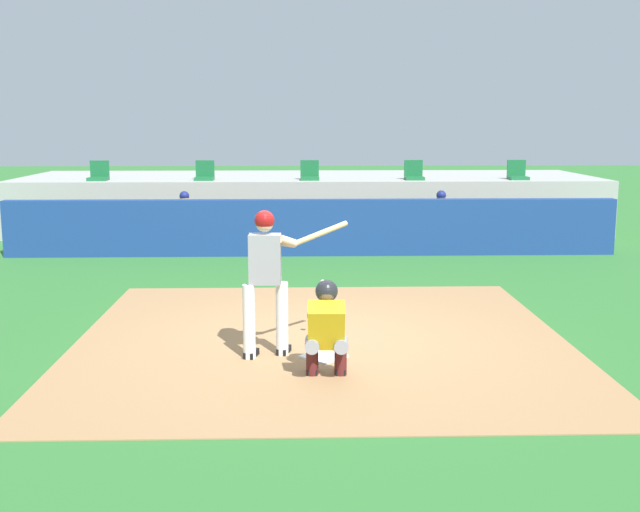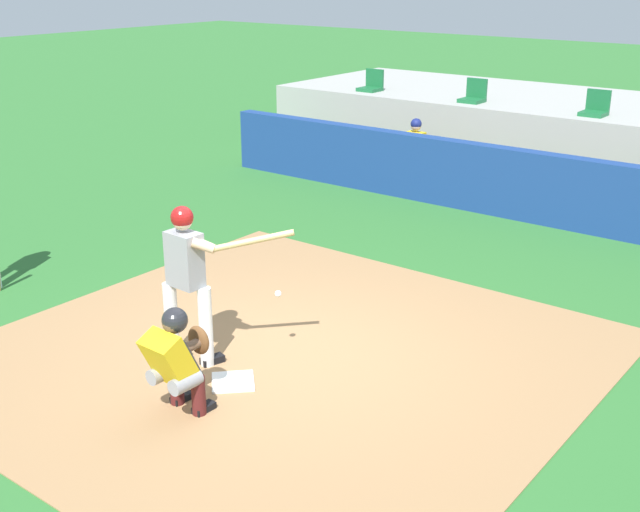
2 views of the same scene
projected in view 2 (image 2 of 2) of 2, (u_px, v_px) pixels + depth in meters
ground_plane at (282, 356)px, 9.12m from camera, size 80.00×80.00×0.00m
dirt_infield at (282, 356)px, 9.12m from camera, size 6.40×6.40×0.01m
home_plate at (233, 382)px, 8.51m from camera, size 0.62×0.62×0.02m
batter_at_plate at (188, 276)px, 8.61m from camera, size 1.31×0.79×1.80m
catcher_crouched at (178, 357)px, 7.77m from camera, size 0.49×1.84×1.13m
dugout_wall at (528, 186)px, 13.75m from camera, size 13.00×0.30×1.20m
dugout_bench at (550, 195)px, 14.62m from camera, size 11.80×0.44×0.45m
dugout_player_0 at (412, 151)px, 15.98m from camera, size 0.49×0.70×1.30m
stands_platform at (617, 138)px, 16.99m from camera, size 15.00×4.40×1.40m
stadium_seat_0 at (372, 85)px, 18.56m from camera, size 0.46×0.46×0.48m
stadium_seat_1 at (474, 95)px, 17.07m from camera, size 0.46×0.46×0.48m
stadium_seat_2 at (595, 108)px, 15.58m from camera, size 0.46×0.46×0.48m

